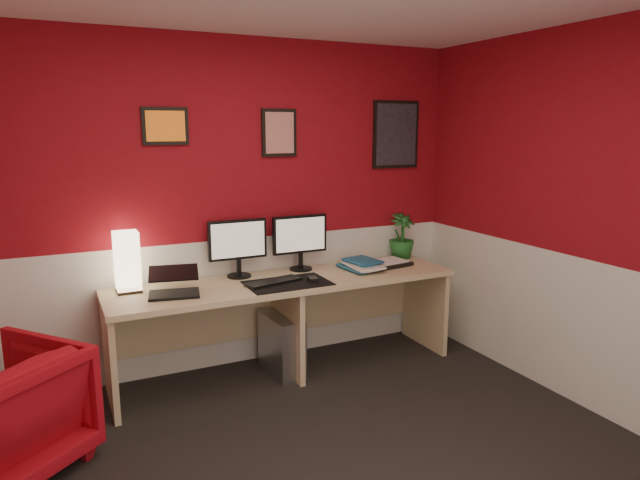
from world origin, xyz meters
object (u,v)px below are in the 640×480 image
(zen_tray, at_px, (387,264))
(monitor_right, at_px, (301,234))
(potted_plant, at_px, (402,236))
(laptop, at_px, (174,280))
(monitor_left, at_px, (238,239))
(desk, at_px, (287,326))
(shoji_lamp, at_px, (127,263))
(pc_tower, at_px, (282,344))

(zen_tray, bearing_deg, monitor_right, 165.26)
(potted_plant, bearing_deg, laptop, -172.35)
(laptop, height_order, potted_plant, potted_plant)
(laptop, bearing_deg, zen_tray, 14.48)
(laptop, bearing_deg, monitor_left, 38.57)
(desk, xyz_separation_m, monitor_left, (-0.29, 0.23, 0.66))
(monitor_right, bearing_deg, shoji_lamp, -178.14)
(monitor_right, height_order, potted_plant, monitor_right)
(laptop, xyz_separation_m, zen_tray, (1.75, 0.09, -0.09))
(monitor_right, distance_m, potted_plant, 0.95)
(pc_tower, bearing_deg, shoji_lamp, 166.94)
(shoji_lamp, bearing_deg, potted_plant, 0.96)
(monitor_left, bearing_deg, potted_plant, -0.35)
(desk, distance_m, zen_tray, 0.99)
(shoji_lamp, height_order, zen_tray, shoji_lamp)
(monitor_left, bearing_deg, shoji_lamp, -176.67)
(monitor_left, xyz_separation_m, potted_plant, (1.45, -0.01, -0.10))
(monitor_left, bearing_deg, monitor_right, -0.48)
(monitor_right, bearing_deg, laptop, -165.44)
(laptop, distance_m, monitor_right, 1.10)
(monitor_right, relative_size, zen_tray, 1.66)
(desk, bearing_deg, pc_tower, 175.24)
(desk, height_order, monitor_right, monitor_right)
(monitor_left, bearing_deg, pc_tower, -41.75)
(monitor_right, xyz_separation_m, zen_tray, (0.69, -0.18, -0.28))
(monitor_right, height_order, pc_tower, monitor_right)
(monitor_right, xyz_separation_m, potted_plant, (0.95, -0.00, -0.10))
(shoji_lamp, distance_m, monitor_right, 1.32)
(laptop, height_order, monitor_left, monitor_left)
(monitor_left, relative_size, potted_plant, 1.49)
(monitor_left, relative_size, zen_tray, 1.66)
(shoji_lamp, distance_m, monitor_left, 0.81)
(potted_plant, bearing_deg, desk, -169.44)
(shoji_lamp, relative_size, monitor_left, 0.69)
(desk, height_order, laptop, laptop)
(shoji_lamp, distance_m, pc_tower, 1.28)
(desk, distance_m, laptop, 0.96)
(shoji_lamp, distance_m, zen_tray, 2.02)
(laptop, distance_m, potted_plant, 2.02)
(monitor_left, height_order, pc_tower, monitor_left)
(shoji_lamp, relative_size, laptop, 1.21)
(potted_plant, bearing_deg, shoji_lamp, -179.04)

